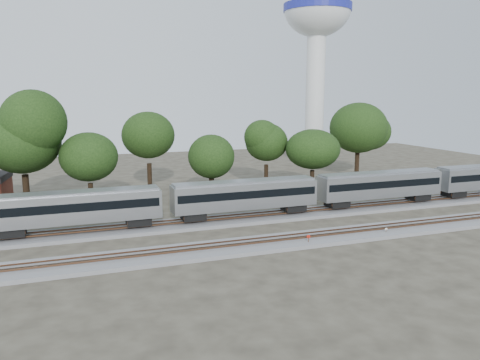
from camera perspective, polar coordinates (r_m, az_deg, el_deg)
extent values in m
plane|color=#383328|center=(52.71, 2.97, -6.54)|extent=(160.00, 160.00, 0.00)
cube|color=slate|center=(58.03, 0.70, -4.75)|extent=(160.00, 5.00, 0.40)
cube|color=brown|center=(57.27, 0.95, -4.49)|extent=(160.00, 0.08, 0.15)
cube|color=brown|center=(58.57, 0.46, -4.15)|extent=(160.00, 0.08, 0.15)
cube|color=slate|center=(49.15, 4.78, -7.57)|extent=(160.00, 5.00, 0.40)
cube|color=brown|center=(48.40, 5.14, -7.30)|extent=(160.00, 0.08, 0.15)
cube|color=brown|center=(49.64, 4.44, -6.84)|extent=(160.00, 0.08, 0.15)
cube|color=#AFB2B6|center=(53.92, -19.29, -3.18)|extent=(18.12, 3.12, 3.12)
cube|color=black|center=(53.85, -19.31, -2.86)|extent=(17.50, 3.17, 0.94)
cube|color=gray|center=(53.59, -19.39, -1.50)|extent=(17.71, 2.50, 0.36)
cube|color=black|center=(54.82, -26.06, -5.63)|extent=(2.71, 2.29, 0.94)
cube|color=black|center=(54.78, -12.27, -4.82)|extent=(2.71, 2.29, 0.94)
cube|color=#AFB2B6|center=(57.30, 0.63, -1.83)|extent=(18.12, 3.12, 3.12)
cube|color=black|center=(57.23, 0.64, -1.52)|extent=(17.50, 3.17, 0.94)
cube|color=gray|center=(56.98, 0.64, -0.24)|extent=(17.71, 2.50, 0.36)
cube|color=black|center=(55.90, -5.71, -4.33)|extent=(2.71, 2.29, 0.94)
cube|color=black|center=(60.28, 6.50, -3.27)|extent=(2.71, 2.29, 0.94)
cube|color=#AFB2B6|center=(66.51, 16.65, -0.57)|extent=(18.12, 3.12, 3.12)
cube|color=black|center=(66.45, 16.66, -0.31)|extent=(17.50, 3.17, 0.94)
cube|color=gray|center=(66.23, 16.72, 0.80)|extent=(17.71, 2.50, 0.36)
cube|color=black|center=(63.31, 11.74, -2.77)|extent=(2.71, 2.29, 0.94)
cube|color=black|center=(70.92, 20.85, -1.84)|extent=(2.71, 2.29, 0.94)
cube|color=black|center=(75.20, 24.59, -1.44)|extent=(2.71, 2.29, 0.94)
cylinder|color=#512D19|center=(48.91, 8.34, -7.35)|extent=(0.07, 0.07, 1.03)
cylinder|color=red|center=(48.78, 8.36, -6.84)|extent=(0.35, 0.16, 0.37)
cylinder|color=#512D19|center=(54.23, 17.37, -6.09)|extent=(0.05, 0.05, 0.80)
cylinder|color=silver|center=(54.13, 17.39, -5.73)|extent=(0.28, 0.11, 0.29)
cube|color=#512D19|center=(51.59, 13.23, -7.01)|extent=(0.58, 0.47, 0.30)
cylinder|color=silver|center=(103.24, 9.11, 9.43)|extent=(4.00, 4.00, 27.99)
cone|color=silver|center=(104.07, 8.93, 2.82)|extent=(6.40, 6.40, 4.00)
ellipsoid|color=silver|center=(104.79, 9.43, 20.01)|extent=(13.99, 13.99, 11.89)
cylinder|color=navy|center=(104.79, 9.43, 20.01)|extent=(14.15, 14.15, 1.60)
cylinder|color=black|center=(67.00, -24.57, -1.57)|extent=(0.70, 0.70, 5.16)
ellipsoid|color=black|center=(66.04, -25.02, 4.39)|extent=(9.72, 9.72, 8.27)
cylinder|color=black|center=(64.18, -17.68, -2.12)|extent=(0.70, 0.70, 4.02)
ellipsoid|color=black|center=(63.29, -17.95, 2.70)|extent=(7.57, 7.57, 6.44)
cylinder|color=black|center=(73.07, -10.94, 0.05)|extent=(0.70, 0.70, 5.04)
ellipsoid|color=black|center=(72.20, -11.13, 5.40)|extent=(9.50, 9.50, 8.08)
cylinder|color=black|center=(66.95, -3.47, -1.32)|extent=(0.70, 0.70, 3.64)
ellipsoid|color=black|center=(66.14, -3.52, 2.89)|extent=(6.87, 6.87, 5.84)
cylinder|color=black|center=(75.97, 3.20, 0.30)|extent=(0.70, 0.70, 4.25)
ellipsoid|color=black|center=(75.19, 3.25, 4.64)|extent=(8.02, 8.02, 6.81)
cylinder|color=black|center=(73.75, 8.76, -0.27)|extent=(0.70, 0.70, 3.83)
ellipsoid|color=black|center=(73.00, 8.87, 3.74)|extent=(7.22, 7.22, 6.13)
cylinder|color=black|center=(87.69, 14.05, 1.64)|extent=(0.70, 0.70, 5.14)
ellipsoid|color=black|center=(86.96, 14.25, 6.19)|extent=(9.70, 9.70, 8.24)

